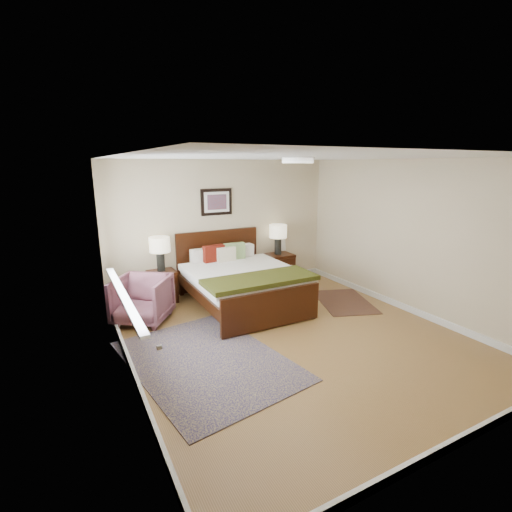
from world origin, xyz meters
name	(u,v)px	position (x,y,z in m)	size (l,w,h in m)	color
floor	(293,336)	(0.00, 0.00, 0.00)	(5.00, 5.00, 0.00)	olive
back_wall	(224,226)	(0.00, 2.50, 1.25)	(4.50, 0.04, 2.50)	#C6B48F
front_wall	(473,317)	(0.00, -2.50, 1.25)	(4.50, 0.04, 2.50)	#C6B48F
left_wall	(123,274)	(-2.25, 0.00, 1.25)	(0.04, 5.00, 2.50)	#C6B48F
right_wall	(410,237)	(2.25, 0.00, 1.25)	(0.04, 5.00, 2.50)	#C6B48F
ceiling	(298,157)	(0.00, 0.00, 2.50)	(4.50, 5.00, 0.02)	white
window	(117,250)	(-2.20, 0.70, 1.38)	(0.11, 2.72, 1.32)	silver
door	(168,362)	(-2.23, -1.75, 1.07)	(0.06, 1.00, 2.18)	silver
ceil_fixture	(298,160)	(0.00, 0.00, 2.47)	(0.44, 0.44, 0.08)	white
bed	(241,276)	(-0.15, 1.44, 0.54)	(1.78, 2.16, 1.16)	#351508
wall_art	(217,202)	(-0.14, 2.47, 1.72)	(0.62, 0.05, 0.50)	black
nightstand_left	(162,278)	(-1.31, 2.25, 0.45)	(0.48, 0.43, 0.57)	#351508
nightstand_right	(278,265)	(1.10, 2.26, 0.37)	(0.61, 0.46, 0.60)	#351508
lamp_left	(160,247)	(-1.31, 2.27, 1.00)	(0.36, 0.36, 0.61)	black
lamp_right	(278,234)	(1.10, 2.27, 1.04)	(0.36, 0.36, 0.61)	black
armchair	(142,300)	(-1.80, 1.54, 0.36)	(0.78, 0.80, 0.73)	brown
rug_persian	(207,360)	(-1.35, -0.07, 0.01)	(1.69, 2.38, 0.01)	#0F0C40
rug_navy	(344,302)	(1.57, 0.72, 0.01)	(0.85, 1.28, 0.01)	black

